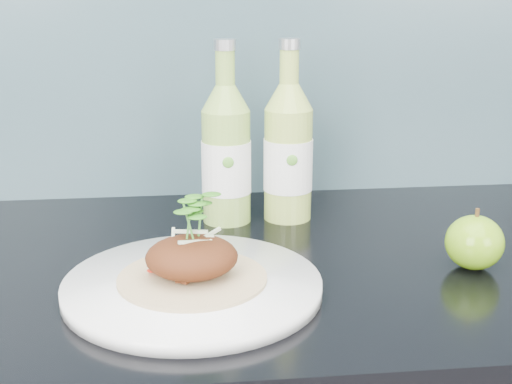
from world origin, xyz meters
TOP-DOWN VIEW (x-y plane):
  - dinner_plate at (-0.11, 1.59)m, footprint 0.37×0.37m
  - pork_taco at (-0.11, 1.59)m, footprint 0.17×0.17m
  - green_apple at (0.24, 1.63)m, footprint 0.08×0.08m
  - cider_bottle_left at (-0.05, 1.84)m, footprint 0.09×0.09m
  - cider_bottle_right at (0.04, 1.84)m, footprint 0.07×0.07m

SIDE VIEW (x-z plane):
  - dinner_plate at x=-0.11m, z-range 0.90..0.92m
  - green_apple at x=0.24m, z-range 0.90..0.97m
  - pork_taco at x=-0.11m, z-range 0.89..1.00m
  - cider_bottle_left at x=-0.05m, z-range 0.87..1.13m
  - cider_bottle_right at x=0.04m, z-range 0.87..1.13m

